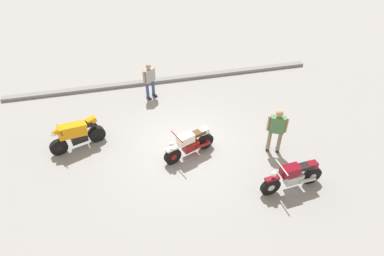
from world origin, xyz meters
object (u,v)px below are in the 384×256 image
motorcycle_orange_sportbike (76,134)px  person_in_green_shirt (277,129)px  person_in_gray_shirt (149,79)px  motorcycle_cream_vintage (190,144)px  motorcycle_maroon_cruiser (293,176)px

motorcycle_orange_sportbike → person_in_green_shirt: bearing=146.1°
motorcycle_orange_sportbike → person_in_gray_shirt: (2.92, 2.63, 0.29)m
motorcycle_cream_vintage → person_in_green_shirt: person_in_green_shirt is taller
motorcycle_maroon_cruiser → motorcycle_cream_vintage: (-2.71, 2.18, -0.03)m
motorcycle_maroon_cruiser → person_in_green_shirt: (0.16, 1.72, 0.48)m
person_in_gray_shirt → motorcycle_cream_vintage: bearing=-19.7°
motorcycle_orange_sportbike → person_in_gray_shirt: person_in_gray_shirt is taller
motorcycle_orange_sportbike → motorcycle_cream_vintage: motorcycle_orange_sportbike is taller
motorcycle_maroon_cruiser → motorcycle_cream_vintage: size_ratio=1.11×
motorcycle_cream_vintage → motorcycle_orange_sportbike: bearing=-40.3°
person_in_green_shirt → motorcycle_orange_sportbike: bearing=99.9°
motorcycle_orange_sportbike → person_in_green_shirt: person_in_green_shirt is taller
motorcycle_cream_vintage → person_in_green_shirt: bearing=149.8°
motorcycle_maroon_cruiser → person_in_gray_shirt: bearing=-65.2°
motorcycle_orange_sportbike → motorcycle_cream_vintage: 3.97m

